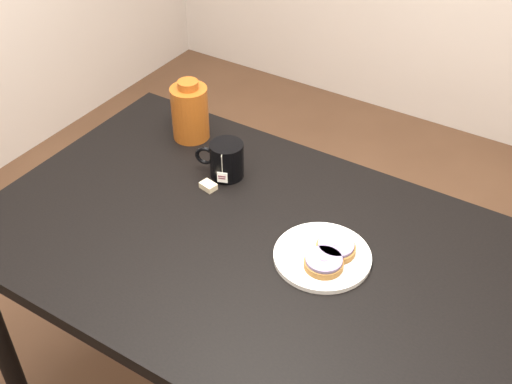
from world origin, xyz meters
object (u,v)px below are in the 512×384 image
plate (322,256)px  teabag_pouch (208,186)px  mug (226,160)px  bagel_package (190,112)px  bagel_back (336,248)px  table (248,262)px  bagel_front (324,262)px

plate → teabag_pouch: bearing=169.0°
mug → bagel_package: 0.24m
mug → bagel_package: (-0.21, 0.11, 0.03)m
bagel_back → bagel_package: size_ratio=0.62×
plate → mug: bearing=158.2°
table → mug: (-0.20, 0.20, 0.14)m
table → bagel_package: 0.54m
bagel_front → mug: size_ratio=0.76×
table → mug: bearing=135.3°
mug → bagel_package: size_ratio=0.78×
bagel_package → mug: bearing=-27.9°
bagel_back → mug: bearing=162.6°
table → mug: 0.31m
table → plate: 0.22m
plate → bagel_package: 0.67m
mug → teabag_pouch: 0.09m
bagel_package → table: bearing=-37.0°
plate → mug: (-0.40, 0.16, 0.05)m
plate → mug: 0.43m
mug → bagel_package: bagel_package is taller
table → plate: size_ratio=5.74×
plate → teabag_pouch: size_ratio=5.42×
bagel_back → bagel_package: bearing=158.9°
bagel_back → bagel_package: 0.67m
bagel_back → table: bearing=-163.3°
bagel_front → mug: 0.46m
table → plate: (0.20, 0.04, 0.09)m
teabag_pouch → bagel_package: size_ratio=0.23×
bagel_package → plate: bearing=-23.9°
table → teabag_pouch: (-0.21, 0.12, 0.09)m
bagel_back → bagel_front: same height
bagel_back → mug: size_ratio=0.79×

